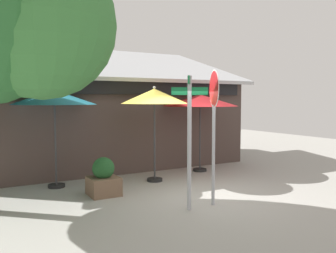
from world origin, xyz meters
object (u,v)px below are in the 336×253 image
(street_sign_post, at_px, (189,129))
(stop_sign, at_px, (214,110))
(patio_umbrella_mustard_center, at_px, (154,97))
(patio_umbrella_crimson_right, at_px, (200,101))
(sidewalk_planter, at_px, (103,179))
(patio_umbrella_teal_left, at_px, (54,98))

(street_sign_post, relative_size, stop_sign, 0.95)
(patio_umbrella_mustard_center, xyz_separation_m, patio_umbrella_crimson_right, (1.94, 0.54, -0.11))
(patio_umbrella_mustard_center, bearing_deg, sidewalk_planter, -158.04)
(street_sign_post, relative_size, patio_umbrella_crimson_right, 1.10)
(patio_umbrella_teal_left, xyz_separation_m, sidewalk_planter, (0.82, -1.38, -1.96))
(patio_umbrella_crimson_right, bearing_deg, patio_umbrella_teal_left, 178.47)
(stop_sign, distance_m, patio_umbrella_mustard_center, 2.70)
(street_sign_post, relative_size, patio_umbrella_teal_left, 1.06)
(street_sign_post, height_order, patio_umbrella_mustard_center, street_sign_post)
(stop_sign, xyz_separation_m, patio_umbrella_crimson_right, (1.89, 3.22, 0.19))
(stop_sign, bearing_deg, patio_umbrella_crimson_right, 59.56)
(stop_sign, bearing_deg, patio_umbrella_teal_left, 128.39)
(patio_umbrella_crimson_right, bearing_deg, stop_sign, -120.44)
(sidewalk_planter, bearing_deg, patio_umbrella_mustard_center, 21.96)
(stop_sign, height_order, patio_umbrella_crimson_right, stop_sign)
(street_sign_post, distance_m, stop_sign, 0.76)
(patio_umbrella_mustard_center, distance_m, sidewalk_planter, 2.76)
(patio_umbrella_mustard_center, distance_m, patio_umbrella_crimson_right, 2.02)
(stop_sign, xyz_separation_m, patio_umbrella_teal_left, (-2.65, 3.35, 0.27))
(patio_umbrella_teal_left, bearing_deg, stop_sign, -51.61)
(patio_umbrella_teal_left, relative_size, sidewalk_planter, 2.84)
(stop_sign, xyz_separation_m, sidewalk_planter, (-1.83, 1.97, -1.69))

